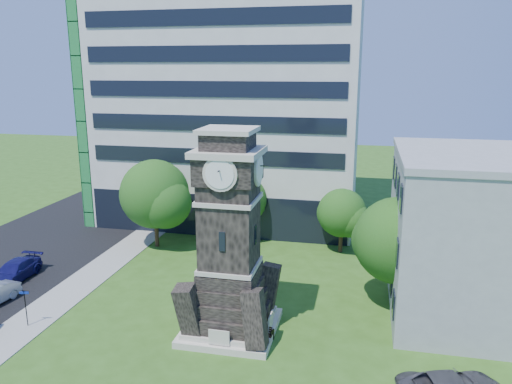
% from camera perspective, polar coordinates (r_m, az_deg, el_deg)
% --- Properties ---
extents(ground, '(160.00, 160.00, 0.00)m').
position_cam_1_polar(ground, '(30.51, -9.61, -16.53)').
color(ground, '#305518').
rests_on(ground, ground).
extents(sidewalk, '(3.00, 70.00, 0.06)m').
position_cam_1_polar(sidewalk, '(38.53, -20.20, -10.44)').
color(sidewalk, gray).
rests_on(sidewalk, ground).
extents(clock_tower, '(5.40, 5.40, 12.22)m').
position_cam_1_polar(clock_tower, '(29.05, -3.03, -6.41)').
color(clock_tower, beige).
rests_on(clock_tower, ground).
extents(office_tall, '(26.20, 15.11, 28.60)m').
position_cam_1_polar(office_tall, '(51.88, -2.77, 12.68)').
color(office_tall, silver).
rests_on(office_tall, ground).
extents(car_street_north, '(2.14, 4.99, 1.43)m').
position_cam_1_polar(car_street_north, '(41.64, -25.90, -8.14)').
color(car_street_north, '#151355').
rests_on(car_street_north, ground).
extents(park_bench, '(1.72, 0.46, 0.89)m').
position_cam_1_polar(park_bench, '(30.20, 0.32, -15.64)').
color(park_bench, black).
rests_on(park_bench, ground).
extents(street_sign, '(0.57, 0.06, 2.38)m').
position_cam_1_polar(street_sign, '(34.00, -24.86, -11.55)').
color(street_sign, black).
rests_on(street_sign, ground).
extents(tree_nw, '(6.61, 6.01, 7.79)m').
position_cam_1_polar(tree_nw, '(44.12, -11.40, -0.47)').
color(tree_nw, '#332114').
rests_on(tree_nw, ground).
extents(tree_nc, '(6.69, 6.08, 7.40)m').
position_cam_1_polar(tree_nc, '(45.77, -2.86, -0.21)').
color(tree_nc, '#332114').
rests_on(tree_nc, ground).
extents(tree_ne, '(4.56, 4.14, 5.56)m').
position_cam_1_polar(tree_ne, '(42.87, 9.85, -2.55)').
color(tree_ne, '#332114').
rests_on(tree_ne, ground).
extents(tree_east, '(6.18, 5.62, 7.45)m').
position_cam_1_polar(tree_east, '(33.45, 15.99, -5.67)').
color(tree_east, '#332114').
rests_on(tree_east, ground).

